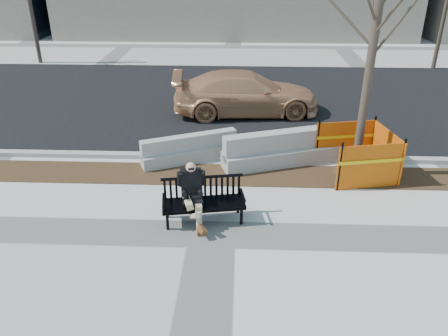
{
  "coord_description": "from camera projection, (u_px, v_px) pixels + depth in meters",
  "views": [
    {
      "loc": [
        0.54,
        -7.42,
        5.21
      ],
      "look_at": [
        0.19,
        1.09,
        0.95
      ],
      "focal_mm": 35.76,
      "sensor_mm": 36.0,
      "label": 1
    }
  ],
  "objects": [
    {
      "name": "asphalt_street",
      "position": [
        227.0,
        99.0,
        16.84
      ],
      "size": [
        60.0,
        10.4,
        0.01
      ],
      "primitive_type": "cube",
      "color": "black",
      "rests_on": "ground"
    },
    {
      "name": "bench",
      "position": [
        204.0,
        220.0,
        9.43
      ],
      "size": [
        1.83,
        0.92,
        0.93
      ],
      "primitive_type": null,
      "rotation": [
        0.0,
        0.0,
        0.17
      ],
      "color": "black",
      "rests_on": "ground"
    },
    {
      "name": "mulch_strip",
      "position": [
        219.0,
        175.0,
        11.3
      ],
      "size": [
        40.0,
        1.2,
        0.02
      ],
      "primitive_type": "cube",
      "color": "#47301C",
      "rests_on": "ground"
    },
    {
      "name": "far_tree_right",
      "position": [
        433.0,
        68.0,
        21.13
      ],
      "size": [
        2.71,
        2.71,
        5.96
      ],
      "primitive_type": null,
      "rotation": [
        0.0,
        0.0,
        -0.27
      ],
      "color": "#42352A",
      "rests_on": "ground"
    },
    {
      "name": "tree_fence",
      "position": [
        354.0,
        173.0,
        11.38
      ],
      "size": [
        2.88,
        2.88,
        6.13
      ],
      "primitive_type": null,
      "rotation": [
        0.0,
        0.0,
        0.19
      ],
      "color": "orange",
      "rests_on": "ground"
    },
    {
      "name": "far_tree_left",
      "position": [
        41.0,
        63.0,
        22.16
      ],
      "size": [
        2.47,
        2.47,
        5.78
      ],
      "primitive_type": null,
      "rotation": [
        0.0,
        0.0,
        -0.17
      ],
      "color": "#43342B",
      "rests_on": "ground"
    },
    {
      "name": "jersey_barrier_right",
      "position": [
        283.0,
        164.0,
        11.89
      ],
      "size": [
        3.31,
        1.69,
        0.94
      ],
      "primitive_type": null,
      "rotation": [
        0.0,
        0.0,
        0.33
      ],
      "color": "#9D9A93",
      "rests_on": "ground"
    },
    {
      "name": "sedan",
      "position": [
        245.0,
        113.0,
        15.47
      ],
      "size": [
        5.11,
        2.51,
        1.43
      ],
      "primitive_type": "imported",
      "rotation": [
        0.0,
        0.0,
        1.68
      ],
      "color": "tan",
      "rests_on": "ground"
    },
    {
      "name": "seated_man",
      "position": [
        193.0,
        220.0,
        9.44
      ],
      "size": [
        0.71,
        1.01,
        1.31
      ],
      "primitive_type": null,
      "rotation": [
        0.0,
        0.0,
        0.17
      ],
      "color": "black",
      "rests_on": "ground"
    },
    {
      "name": "ground",
      "position": [
        212.0,
        234.0,
        8.98
      ],
      "size": [
        120.0,
        120.0,
        0.0
      ],
      "primitive_type": "plane",
      "color": "beige",
      "rests_on": "ground"
    },
    {
      "name": "curb",
      "position": [
        221.0,
        157.0,
        12.13
      ],
      "size": [
        60.0,
        0.25,
        0.12
      ],
      "primitive_type": "cube",
      "color": "#9E9B93",
      "rests_on": "ground"
    },
    {
      "name": "jersey_barrier_left",
      "position": [
        190.0,
        161.0,
        12.05
      ],
      "size": [
        2.59,
        1.53,
        0.75
      ],
      "primitive_type": null,
      "rotation": [
        0.0,
        0.0,
        0.42
      ],
      "color": "#A09E96",
      "rests_on": "ground"
    }
  ]
}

